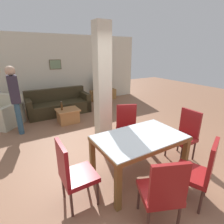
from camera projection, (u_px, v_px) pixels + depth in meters
ground_plane at (138, 175)px, 3.11m from camera, size 18.00×18.00×0.00m
back_wall at (57, 71)px, 6.82m from camera, size 7.20×0.09×2.70m
divider_pillar at (102, 85)px, 4.06m from camera, size 0.34×0.30×2.70m
dining_table at (139, 145)px, 2.90m from camera, size 1.46×0.91×0.78m
dining_chair_head_right at (185, 133)px, 3.49m from camera, size 0.46×0.46×1.00m
dining_chair_far_right at (127, 126)px, 3.79m from camera, size 0.60×0.60×1.00m
dining_chair_head_left at (73, 172)px, 2.37m from camera, size 0.46×0.46×1.00m
dining_chair_near_left at (163, 191)px, 2.05m from camera, size 0.60×0.60×1.00m
dining_chair_near_right at (199, 170)px, 2.41m from camera, size 0.60×0.60×1.00m
sofa at (59, 105)px, 6.12m from camera, size 2.07×0.86×0.84m
armchair at (3, 115)px, 5.13m from camera, size 1.25×1.24×0.87m
coffee_table at (68, 116)px, 5.35m from camera, size 0.66×0.56×0.42m
bottle at (62, 107)px, 5.18m from camera, size 0.06×0.06×0.27m
tv_stand at (103, 95)px, 7.88m from camera, size 1.15×0.40×0.45m
tv_screen at (103, 84)px, 7.72m from camera, size 1.00×0.32×0.58m
standing_person at (15, 96)px, 4.41m from camera, size 0.23×0.39×1.76m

